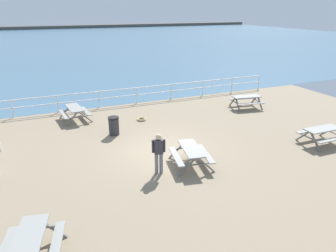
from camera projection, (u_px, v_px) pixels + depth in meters
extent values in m
cube|color=gray|center=(162.00, 153.00, 14.14)|extent=(30.00, 24.00, 0.20)
cube|color=#476B84|center=(59.00, 42.00, 59.44)|extent=(142.00, 90.00, 0.01)
cube|color=#4C4C47|center=(47.00, 29.00, 96.39)|extent=(142.00, 6.00, 1.80)
cube|color=white|center=(118.00, 90.00, 20.39)|extent=(23.00, 0.06, 0.06)
cube|color=white|center=(118.00, 97.00, 20.56)|extent=(23.00, 0.05, 0.05)
cylinder|color=white|center=(12.00, 109.00, 18.24)|extent=(0.07, 0.07, 1.05)
cylinder|color=white|center=(58.00, 104.00, 19.18)|extent=(0.07, 0.07, 1.05)
cylinder|color=white|center=(99.00, 100.00, 20.11)|extent=(0.07, 0.07, 1.05)
cylinder|color=white|center=(137.00, 96.00, 21.05)|extent=(0.07, 0.07, 1.05)
cylinder|color=white|center=(171.00, 92.00, 21.98)|extent=(0.07, 0.07, 1.05)
cylinder|color=white|center=(203.00, 88.00, 22.91)|extent=(0.07, 0.07, 1.05)
cylinder|color=white|center=(232.00, 85.00, 23.85)|extent=(0.07, 0.07, 1.05)
cylinder|color=white|center=(259.00, 82.00, 24.78)|extent=(0.07, 0.07, 1.05)
cube|color=gray|center=(29.00, 238.00, 7.72)|extent=(1.08, 1.91, 0.05)
cube|color=gray|center=(4.00, 250.00, 7.72)|extent=(0.65, 1.81, 0.04)
cube|color=gray|center=(56.00, 244.00, 7.93)|extent=(0.65, 1.81, 0.04)
cube|color=slate|center=(23.00, 231.00, 8.50)|extent=(0.79, 0.25, 0.79)
cube|color=slate|center=(52.00, 228.00, 8.63)|extent=(0.79, 0.25, 0.79)
cube|color=slate|center=(37.00, 228.00, 8.55)|extent=(1.48, 0.39, 0.04)
cube|color=gray|center=(191.00, 148.00, 12.61)|extent=(1.02, 1.90, 0.05)
cube|color=gray|center=(176.00, 156.00, 12.59)|extent=(0.59, 1.82, 0.04)
cube|color=gray|center=(205.00, 154.00, 12.84)|extent=(0.59, 1.82, 0.04)
cube|color=slate|center=(178.00, 150.00, 13.38)|extent=(0.79, 0.23, 0.79)
cube|color=slate|center=(194.00, 148.00, 13.53)|extent=(0.79, 0.23, 0.79)
cube|color=slate|center=(186.00, 148.00, 13.44)|extent=(1.49, 0.34, 0.04)
cube|color=slate|center=(187.00, 166.00, 11.96)|extent=(0.79, 0.23, 0.79)
cube|color=slate|center=(206.00, 165.00, 12.11)|extent=(0.79, 0.23, 0.79)
cube|color=slate|center=(197.00, 164.00, 12.01)|extent=(1.49, 0.34, 0.04)
cube|color=gray|center=(247.00, 97.00, 19.97)|extent=(1.89, 0.97, 0.05)
cube|color=gray|center=(242.00, 98.00, 20.64)|extent=(1.82, 0.54, 0.04)
cube|color=gray|center=(251.00, 104.00, 19.51)|extent=(1.82, 0.54, 0.04)
cube|color=slate|center=(254.00, 100.00, 20.62)|extent=(0.20, 0.80, 0.79)
cube|color=slate|center=(260.00, 103.00, 19.94)|extent=(0.20, 0.80, 0.79)
cube|color=slate|center=(257.00, 101.00, 20.26)|extent=(0.29, 1.49, 0.04)
cube|color=slate|center=(233.00, 101.00, 20.26)|extent=(0.20, 0.80, 0.79)
cube|color=slate|center=(238.00, 105.00, 19.58)|extent=(0.20, 0.80, 0.79)
cube|color=slate|center=(235.00, 102.00, 19.91)|extent=(0.29, 1.49, 0.04)
cube|color=gray|center=(74.00, 108.00, 17.73)|extent=(0.89, 1.87, 0.05)
cube|color=gray|center=(64.00, 114.00, 17.56)|extent=(0.46, 1.82, 0.04)
cube|color=gray|center=(86.00, 111.00, 18.12)|extent=(0.46, 1.82, 0.04)
cube|color=slate|center=(66.00, 111.00, 18.33)|extent=(0.80, 0.17, 0.79)
cube|color=slate|center=(78.00, 109.00, 18.67)|extent=(0.80, 0.17, 0.79)
cube|color=slate|center=(72.00, 110.00, 18.49)|extent=(1.50, 0.22, 0.04)
cube|color=slate|center=(72.00, 119.00, 17.06)|extent=(0.80, 0.17, 0.79)
cube|color=slate|center=(85.00, 117.00, 17.40)|extent=(0.80, 0.17, 0.79)
cube|color=slate|center=(79.00, 117.00, 17.22)|extent=(1.50, 0.22, 0.04)
cube|color=gray|center=(323.00, 129.00, 14.64)|extent=(1.81, 0.73, 0.05)
cube|color=gray|center=(312.00, 130.00, 15.28)|extent=(1.80, 0.29, 0.04)
cube|color=gray|center=(333.00, 140.00, 14.21)|extent=(1.80, 0.29, 0.04)
cube|color=slate|center=(327.00, 131.00, 15.37)|extent=(0.09, 0.79, 0.79)
cube|color=slate|center=(334.00, 133.00, 15.03)|extent=(0.08, 1.50, 0.04)
cube|color=slate|center=(303.00, 136.00, 14.82)|extent=(0.09, 0.79, 0.79)
cube|color=slate|center=(315.00, 142.00, 14.17)|extent=(0.09, 0.79, 0.79)
cube|color=slate|center=(309.00, 138.00, 14.48)|extent=(0.08, 1.50, 0.04)
cylinder|color=slate|center=(161.00, 163.00, 12.11)|extent=(0.14, 0.14, 0.85)
cylinder|color=slate|center=(157.00, 163.00, 12.08)|extent=(0.14, 0.14, 0.85)
cube|color=#333338|center=(159.00, 147.00, 11.84)|extent=(0.38, 0.30, 0.58)
cylinder|color=#333338|center=(164.00, 146.00, 11.86)|extent=(0.09, 0.09, 0.52)
cylinder|color=#333338|center=(153.00, 146.00, 11.80)|extent=(0.09, 0.09, 0.52)
sphere|color=beige|center=(159.00, 137.00, 11.69)|extent=(0.23, 0.23, 0.23)
cylinder|color=#2D2D33|center=(114.00, 127.00, 15.80)|extent=(0.52, 0.52, 0.85)
cylinder|color=black|center=(113.00, 118.00, 15.63)|extent=(0.55, 0.55, 0.10)
torus|color=tan|center=(142.00, 119.00, 17.97)|extent=(0.55, 0.55, 0.11)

